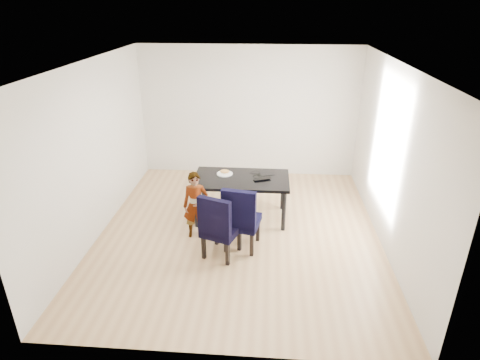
# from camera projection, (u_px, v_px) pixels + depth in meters

# --- Properties ---
(floor) EXTENTS (4.50, 5.00, 0.01)m
(floor) POSITION_uv_depth(u_px,v_px,m) (239.00, 232.00, 6.59)
(floor) COLOR tan
(floor) RESTS_ON ground
(ceiling) EXTENTS (4.50, 5.00, 0.01)m
(ceiling) POSITION_uv_depth(u_px,v_px,m) (239.00, 63.00, 5.47)
(ceiling) COLOR white
(ceiling) RESTS_ON wall_back
(wall_back) EXTENTS (4.50, 0.01, 2.70)m
(wall_back) POSITION_uv_depth(u_px,v_px,m) (248.00, 112.00, 8.31)
(wall_back) COLOR silver
(wall_back) RESTS_ON ground
(wall_front) EXTENTS (4.50, 0.01, 2.70)m
(wall_front) POSITION_uv_depth(u_px,v_px,m) (218.00, 250.00, 3.76)
(wall_front) COLOR white
(wall_front) RESTS_ON ground
(wall_left) EXTENTS (0.01, 5.00, 2.70)m
(wall_left) POSITION_uv_depth(u_px,v_px,m) (94.00, 151.00, 6.19)
(wall_left) COLOR silver
(wall_left) RESTS_ON ground
(wall_right) EXTENTS (0.01, 5.00, 2.70)m
(wall_right) POSITION_uv_depth(u_px,v_px,m) (392.00, 159.00, 5.88)
(wall_right) COLOR white
(wall_right) RESTS_ON ground
(dining_table) EXTENTS (1.60, 0.90, 0.75)m
(dining_table) POSITION_uv_depth(u_px,v_px,m) (241.00, 198.00, 6.89)
(dining_table) COLOR black
(dining_table) RESTS_ON floor
(chair_left) EXTENTS (0.63, 0.65, 1.02)m
(chair_left) POSITION_uv_depth(u_px,v_px,m) (221.00, 224.00, 5.82)
(chair_left) COLOR black
(chair_left) RESTS_ON floor
(chair_right) EXTENTS (0.59, 0.61, 1.05)m
(chair_right) POSITION_uv_depth(u_px,v_px,m) (242.00, 216.00, 6.01)
(chair_right) COLOR black
(chair_right) RESTS_ON floor
(child) EXTENTS (0.43, 0.31, 1.10)m
(child) POSITION_uv_depth(u_px,v_px,m) (196.00, 205.00, 6.27)
(child) COLOR #E74513
(child) RESTS_ON floor
(plate) EXTENTS (0.35, 0.35, 0.02)m
(plate) POSITION_uv_depth(u_px,v_px,m) (225.00, 174.00, 6.88)
(plate) COLOR white
(plate) RESTS_ON dining_table
(sandwich) EXTENTS (0.18, 0.12, 0.07)m
(sandwich) POSITION_uv_depth(u_px,v_px,m) (225.00, 171.00, 6.88)
(sandwich) COLOR #CD9449
(sandwich) RESTS_ON plate
(laptop) EXTENTS (0.34, 0.28, 0.02)m
(laptop) POSITION_uv_depth(u_px,v_px,m) (261.00, 178.00, 6.72)
(laptop) COLOR black
(laptop) RESTS_ON dining_table
(cable_tangle) EXTENTS (0.19, 0.19, 0.01)m
(cable_tangle) POSITION_uv_depth(u_px,v_px,m) (257.00, 176.00, 6.82)
(cable_tangle) COLOR black
(cable_tangle) RESTS_ON dining_table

